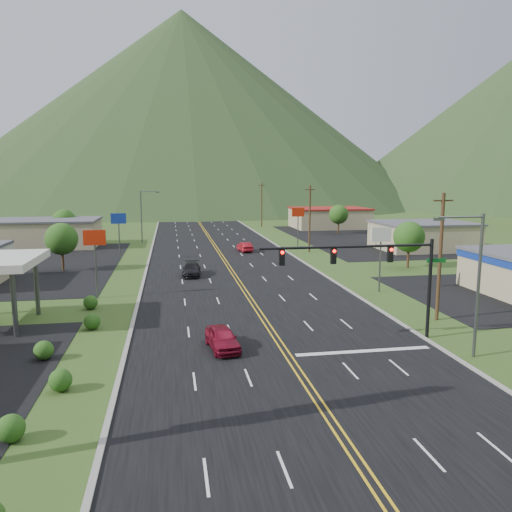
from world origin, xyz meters
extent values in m
plane|color=#34491A|center=(0.00, 0.00, 0.00)|extent=(500.00, 500.00, 0.00)
cube|color=black|center=(0.00, 0.00, 0.00)|extent=(20.00, 460.00, 0.04)
cube|color=gray|center=(-10.15, 0.00, 0.00)|extent=(0.30, 460.00, 0.14)
cylinder|color=black|center=(10.50, 14.00, 3.50)|extent=(0.24, 0.24, 7.00)
cylinder|color=black|center=(4.50, 14.00, 6.60)|extent=(12.00, 0.18, 0.18)
cube|color=#0C591E|center=(10.90, 14.00, 5.50)|extent=(1.40, 0.06, 0.30)
cube|color=black|center=(7.50, 14.00, 6.00)|extent=(0.35, 0.28, 1.05)
sphere|color=#FF0C05|center=(7.50, 13.82, 6.35)|extent=(0.22, 0.22, 0.22)
cube|color=black|center=(3.50, 14.00, 6.00)|extent=(0.35, 0.28, 1.05)
sphere|color=#FF0C05|center=(3.50, 13.82, 6.35)|extent=(0.22, 0.22, 0.22)
cube|color=black|center=(0.00, 14.00, 6.00)|extent=(0.35, 0.28, 1.05)
sphere|color=#FF0C05|center=(0.00, 13.82, 6.35)|extent=(0.22, 0.22, 0.22)
cylinder|color=#59595E|center=(11.50, 10.00, 4.50)|extent=(0.20, 0.20, 9.00)
cylinder|color=#59595E|center=(10.06, 10.00, 8.80)|extent=(2.88, 0.12, 0.12)
cube|color=#59595E|center=(8.62, 10.00, 8.70)|extent=(0.60, 0.25, 0.18)
cylinder|color=#59595E|center=(-12.00, 70.00, 4.50)|extent=(0.20, 0.20, 9.00)
cylinder|color=#59595E|center=(-10.56, 70.00, 8.80)|extent=(2.88, 0.12, 0.12)
cube|color=#59595E|center=(-9.12, 70.00, 8.70)|extent=(0.60, 0.25, 0.18)
cylinder|color=#59595E|center=(-18.00, 19.00, 2.50)|extent=(0.36, 0.36, 5.00)
cylinder|color=#59595E|center=(-18.00, 25.00, 2.50)|extent=(0.36, 0.36, 5.00)
cube|color=tan|center=(-28.00, 68.00, 2.10)|extent=(18.00, 11.00, 4.20)
cube|color=#4C4C51|center=(-28.00, 68.00, 4.35)|extent=(18.40, 11.40, 0.30)
cube|color=tan|center=(32.00, 55.00, 2.00)|extent=(14.00, 11.00, 4.00)
cube|color=#4C4C51|center=(32.00, 55.00, 4.15)|extent=(14.40, 11.40, 0.30)
cube|color=tan|center=(28.00, 90.00, 2.10)|extent=(16.00, 12.00, 4.20)
cube|color=maroon|center=(28.00, 90.00, 4.35)|extent=(16.40, 12.40, 0.30)
cylinder|color=#59595E|center=(-14.00, 30.00, 2.50)|extent=(0.16, 0.16, 5.00)
cube|color=red|center=(-14.00, 30.00, 5.70)|extent=(2.00, 0.18, 1.40)
cylinder|color=#59595E|center=(-14.00, 52.00, 2.50)|extent=(0.16, 0.16, 5.00)
cube|color=navy|center=(-14.00, 52.00, 5.70)|extent=(2.00, 0.18, 1.40)
cylinder|color=#59595E|center=(13.00, 28.00, 2.50)|extent=(0.16, 0.16, 5.00)
cube|color=white|center=(13.00, 28.00, 5.70)|extent=(2.00, 0.18, 1.40)
cylinder|color=#59595E|center=(13.00, 60.00, 2.50)|extent=(0.16, 0.16, 5.00)
cube|color=red|center=(13.00, 60.00, 5.70)|extent=(2.00, 0.18, 1.40)
cylinder|color=#382314|center=(-20.00, 45.00, 1.50)|extent=(0.30, 0.30, 3.00)
sphere|color=#224F16|center=(-20.00, 45.00, 3.90)|extent=(3.84, 3.84, 3.84)
cylinder|color=#382314|center=(-25.00, 72.00, 1.50)|extent=(0.30, 0.30, 3.00)
sphere|color=#224F16|center=(-25.00, 72.00, 3.90)|extent=(3.84, 3.84, 3.84)
cylinder|color=#382314|center=(22.00, 40.00, 1.50)|extent=(0.30, 0.30, 3.00)
sphere|color=#224F16|center=(22.00, 40.00, 3.90)|extent=(3.84, 3.84, 3.84)
cylinder|color=#382314|center=(26.00, 78.00, 1.50)|extent=(0.30, 0.30, 3.00)
sphere|color=#224F16|center=(26.00, 78.00, 3.90)|extent=(3.84, 3.84, 3.84)
cylinder|color=#382314|center=(13.50, 18.00, 5.00)|extent=(0.28, 0.28, 10.00)
cube|color=#382314|center=(13.50, 18.00, 9.40)|extent=(1.60, 0.12, 0.12)
cylinder|color=#382314|center=(13.50, 55.00, 5.00)|extent=(0.28, 0.28, 10.00)
cube|color=#382314|center=(13.50, 55.00, 9.40)|extent=(1.60, 0.12, 0.12)
cylinder|color=#382314|center=(13.50, 95.00, 5.00)|extent=(0.28, 0.28, 10.00)
cube|color=#382314|center=(13.50, 95.00, 9.40)|extent=(1.60, 0.12, 0.12)
cylinder|color=#382314|center=(13.50, 135.00, 5.00)|extent=(0.28, 0.28, 10.00)
cube|color=#382314|center=(13.50, 135.00, 9.40)|extent=(1.60, 0.12, 0.12)
cone|color=#263F1C|center=(0.00, 220.00, 42.50)|extent=(220.00, 220.00, 85.00)
imported|color=maroon|center=(-3.94, 13.97, 0.73)|extent=(2.30, 4.49, 1.46)
imported|color=black|center=(-4.86, 39.28, 0.71)|extent=(2.39, 5.04, 1.42)
imported|color=maroon|center=(3.92, 56.93, 0.71)|extent=(2.03, 4.44, 1.41)
camera|label=1|loc=(-7.06, -17.24, 11.12)|focal=35.00mm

